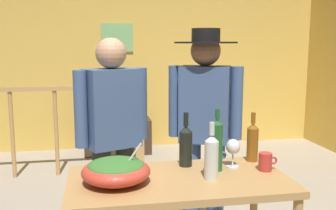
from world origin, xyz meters
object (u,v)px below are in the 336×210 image
object	(u,v)px
serving_table	(179,193)
wine_bottle_green	(217,144)
framed_picture	(117,38)
wine_bottle_dark	(186,145)
wine_bottle_amber	(253,141)
mug_red	(266,162)
stair_railing	(72,119)
wine_bottle_clear	(211,156)
salad_bowl	(116,170)
mug_blue	(216,156)
person_standing_left	(113,130)
flat_screen_tv	(117,103)
person_standing_right	(205,119)
tv_console	(118,136)
wine_glass	(233,148)

from	to	relation	value
serving_table	wine_bottle_green	size ratio (longest dim) A/B	3.31
framed_picture	wine_bottle_dark	world-z (taller)	framed_picture
wine_bottle_amber	mug_red	size ratio (longest dim) A/B	2.75
stair_railing	wine_bottle_clear	xyz separation A→B (m)	(0.90, -2.47, 0.24)
salad_bowl	wine_bottle_amber	distance (m)	0.91
mug_blue	person_standing_left	world-z (taller)	person_standing_left
flat_screen_tv	wine_bottle_clear	world-z (taller)	wine_bottle_clear
stair_railing	wine_bottle_dark	world-z (taller)	wine_bottle_dark
flat_screen_tv	person_standing_right	xyz separation A→B (m)	(0.52, -2.52, 0.25)
tv_console	person_standing_left	xyz separation A→B (m)	(-0.15, -2.55, 0.66)
wine_bottle_dark	person_standing_left	xyz separation A→B (m)	(-0.42, 0.47, 0.01)
flat_screen_tv	serving_table	distance (m)	3.21
stair_railing	serving_table	bearing A→B (deg)	-73.21
tv_console	wine_bottle_dark	world-z (taller)	wine_bottle_dark
framed_picture	flat_screen_tv	bearing A→B (deg)	-96.05
wine_bottle_dark	salad_bowl	bearing A→B (deg)	-152.37
wine_glass	wine_bottle_amber	bearing A→B (deg)	30.47
mug_blue	wine_glass	bearing A→B (deg)	-42.99
wine_glass	mug_blue	distance (m)	0.13
stair_railing	mug_red	bearing A→B (deg)	-62.17
wine_glass	mug_red	xyz separation A→B (m)	(0.17, -0.10, -0.07)
tv_console	wine_glass	size ratio (longest dim) A/B	5.18
tv_console	wine_bottle_green	bearing A→B (deg)	-82.24
wine_bottle_clear	wine_bottle_dark	world-z (taller)	wine_bottle_dark
tv_console	wine_bottle_amber	size ratio (longest dim) A/B	2.85
wine_bottle_amber	stair_railing	bearing A→B (deg)	119.80
salad_bowl	wine_bottle_clear	size ratio (longest dim) A/B	1.15
serving_table	wine_bottle_amber	world-z (taller)	wine_bottle_amber
salad_bowl	flat_screen_tv	bearing A→B (deg)	87.03
wine_bottle_green	stair_railing	bearing A→B (deg)	112.74
mug_blue	person_standing_right	bearing A→B (deg)	82.98
wine_bottle_green	mug_red	bearing A→B (deg)	-11.14
tv_console	person_standing_left	size ratio (longest dim) A/B	0.58
mug_red	stair_railing	bearing A→B (deg)	117.83
wine_bottle_dark	wine_bottle_amber	bearing A→B (deg)	2.71
flat_screen_tv	wine_bottle_amber	xyz separation A→B (m)	(0.71, -2.97, 0.18)
flat_screen_tv	person_standing_right	bearing A→B (deg)	-78.40
wine_bottle_amber	mug_blue	world-z (taller)	wine_bottle_amber
wine_bottle_amber	person_standing_right	bearing A→B (deg)	112.83
serving_table	mug_red	distance (m)	0.55
wine_bottle_dark	wine_bottle_green	xyz separation A→B (m)	(0.16, -0.12, 0.03)
serving_table	wine_bottle_clear	size ratio (longest dim) A/B	3.82
wine_bottle_clear	mug_red	distance (m)	0.37
framed_picture	mug_blue	distance (m)	3.43
framed_picture	person_standing_right	distance (m)	2.95
wine_bottle_green	mug_blue	xyz separation A→B (m)	(0.03, 0.12, -0.11)
salad_bowl	serving_table	bearing A→B (deg)	3.21
tv_console	wine_bottle_dark	distance (m)	3.11
wine_bottle_green	framed_picture	bearing A→B (deg)	96.55
serving_table	person_standing_right	bearing A→B (deg)	63.68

